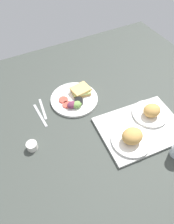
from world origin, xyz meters
TOP-DOWN VIEW (x-y plane):
  - ground_plane at (0.00, 0.00)cm, footprint 190.00×150.00cm
  - serving_tray at (-20.22, 24.49)cm, footprint 47.33×36.25cm
  - bread_plate_near at (-29.98, 19.96)cm, footprint 20.34×20.34cm
  - bread_plate_far at (-10.03, 29.61)cm, footprint 20.95×20.95cm
  - plate_with_salad at (2.27, -11.97)cm, footprint 29.07×29.07cm
  - espresso_cup at (36.72, 8.74)cm, footprint 5.60×5.60cm
  - fork at (22.93, -14.38)cm, footprint 3.43×17.05cm
  - knife at (25.93, -10.38)cm, footprint 2.30×19.05cm

SIDE VIEW (x-z plane):
  - ground_plane at x=0.00cm, z-range -3.00..0.00cm
  - fork at x=22.93cm, z-range 0.00..0.50cm
  - knife at x=25.93cm, z-range 0.00..0.50cm
  - serving_tray at x=-20.22cm, z-range 0.00..1.60cm
  - plate_with_salad at x=2.27cm, z-range -1.02..4.38cm
  - espresso_cup at x=36.72cm, z-range 0.00..4.00cm
  - bread_plate_near at x=-29.98cm, z-range 0.25..8.42cm
  - bread_plate_far at x=-10.03cm, z-range 0.35..9.28cm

